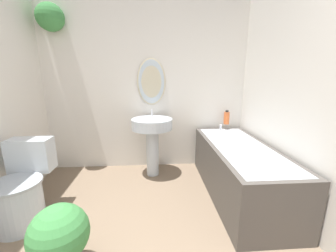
% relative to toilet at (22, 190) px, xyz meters
% --- Properties ---
extents(wall_back, '(2.91, 0.33, 2.40)m').
position_rel_toilet_xyz_m(wall_back, '(1.03, 1.19, 0.96)').
color(wall_back, silver).
rests_on(wall_back, ground_plane).
extents(wall_right, '(0.06, 2.83, 2.40)m').
position_rel_toilet_xyz_m(wall_right, '(2.55, -0.19, 0.89)').
color(wall_right, silver).
rests_on(wall_right, ground_plane).
extents(toilet, '(0.43, 0.61, 0.74)m').
position_rel_toilet_xyz_m(toilet, '(0.00, 0.00, 0.00)').
color(toilet, silver).
rests_on(toilet, ground_plane).
extents(pedestal_sink, '(0.53, 0.53, 0.88)m').
position_rel_toilet_xyz_m(pedestal_sink, '(1.19, 0.86, 0.28)').
color(pedestal_sink, silver).
rests_on(pedestal_sink, ground_plane).
extents(bathtub, '(0.66, 1.62, 0.66)m').
position_rel_toilet_xyz_m(bathtub, '(2.17, 0.31, -0.01)').
color(bathtub, '#4C4742').
rests_on(bathtub, ground_plane).
extents(shampoo_bottle, '(0.08, 0.08, 0.20)m').
position_rel_toilet_xyz_m(shampoo_bottle, '(2.26, 1.05, 0.44)').
color(shampoo_bottle, '#DB6633').
rests_on(shampoo_bottle, bathtub).
extents(potted_plant, '(0.38, 0.38, 0.53)m').
position_rel_toilet_xyz_m(potted_plant, '(0.60, -0.60, -0.01)').
color(potted_plant, '#47474C').
rests_on(potted_plant, ground_plane).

